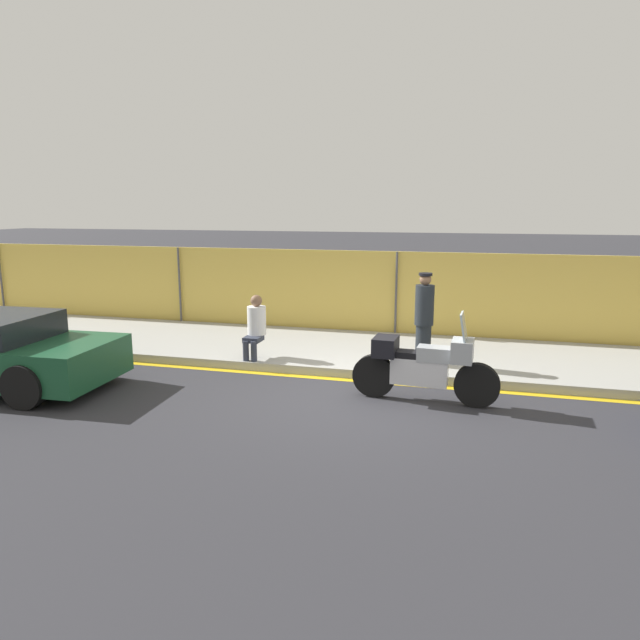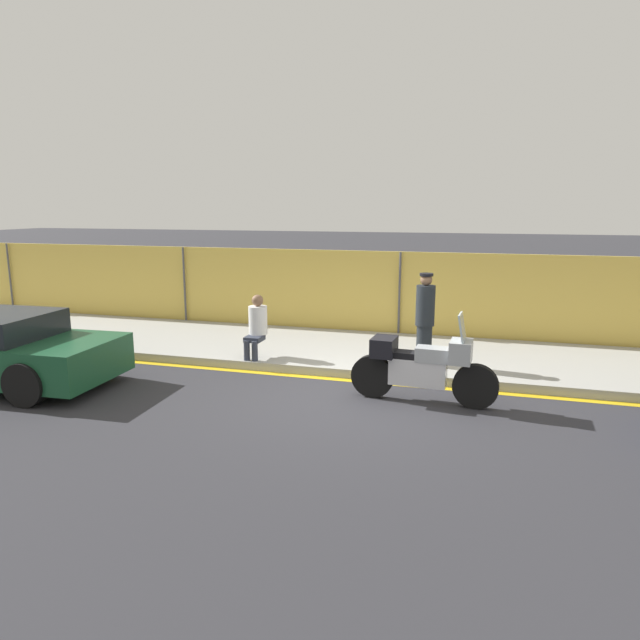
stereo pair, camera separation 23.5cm
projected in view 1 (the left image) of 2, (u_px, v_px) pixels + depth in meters
name	position (u px, v px, depth m)	size (l,w,h in m)	color
ground_plane	(360.00, 398.00, 9.19)	(120.00, 120.00, 0.00)	#2D2D33
sidewalk	(385.00, 353.00, 11.68)	(40.72, 3.28, 0.16)	#9E9E99
curb_paint_stripe	(370.00, 382.00, 10.05)	(40.72, 0.18, 0.01)	gold
storefront_fence	(397.00, 296.00, 13.13)	(38.68, 0.17, 2.03)	gold
motorcycle	(423.00, 366.00, 8.94)	(2.31, 0.58, 1.46)	black
officer_standing	(424.00, 318.00, 10.45)	(0.35, 0.35, 1.69)	#1E2328
person_seated_on_curb	(256.00, 323.00, 10.97)	(0.36, 0.62, 1.21)	#2D3342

